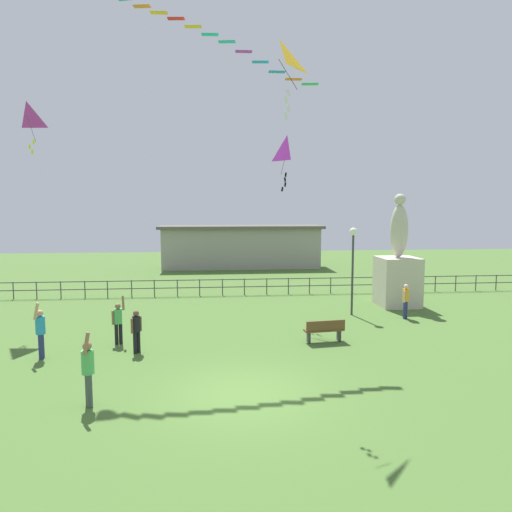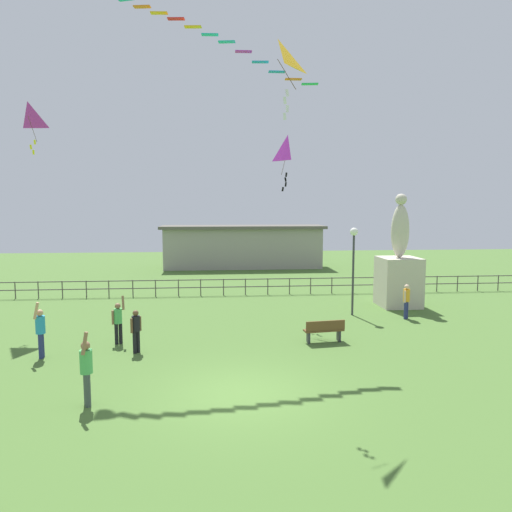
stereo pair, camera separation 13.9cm
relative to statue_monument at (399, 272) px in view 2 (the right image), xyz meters
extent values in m
plane|color=#476B2D|center=(-8.59, -10.39, -1.73)|extent=(80.00, 80.00, 0.00)
cube|color=beige|center=(0.00, 0.00, -0.48)|extent=(1.93, 1.93, 2.48)
ellipsoid|color=beige|center=(0.00, 0.00, 2.09)|extent=(0.90, 0.76, 2.67)
sphere|color=beige|center=(0.00, 0.00, 3.67)|extent=(0.56, 0.56, 0.56)
cylinder|color=#38383D|center=(-2.90, -1.76, 0.15)|extent=(0.10, 0.10, 3.75)
sphere|color=white|center=(-2.90, -1.76, 2.17)|extent=(0.36, 0.36, 0.36)
cube|color=brown|center=(-5.24, -5.87, -1.28)|extent=(1.54, 0.59, 0.06)
cube|color=brown|center=(-5.22, -6.05, -1.06)|extent=(1.50, 0.25, 0.36)
cube|color=#333338|center=(-5.83, -5.95, -1.50)|extent=(0.08, 0.36, 0.45)
cube|color=#333338|center=(-4.64, -5.79, -1.50)|extent=(0.08, 0.36, 0.45)
cylinder|color=black|center=(-12.04, -6.62, -1.35)|extent=(0.13, 0.13, 0.76)
cylinder|color=black|center=(-11.94, -6.50, -1.35)|extent=(0.13, 0.13, 0.76)
cylinder|color=black|center=(-11.99, -6.56, -0.70)|extent=(0.28, 0.28, 0.54)
sphere|color=brown|center=(-11.99, -6.56, -0.33)|extent=(0.20, 0.20, 0.20)
cylinder|color=brown|center=(-12.11, -6.70, -0.73)|extent=(0.08, 0.08, 0.51)
cylinder|color=brown|center=(-11.87, -6.42, -0.73)|extent=(0.08, 0.08, 0.51)
cylinder|color=black|center=(-12.75, -5.41, -1.34)|extent=(0.13, 0.13, 0.77)
cylinder|color=black|center=(-12.89, -5.47, -1.34)|extent=(0.13, 0.13, 0.77)
cylinder|color=#4CB259|center=(-12.82, -5.44, -0.68)|extent=(0.28, 0.28, 0.55)
sphere|color=#8C6647|center=(-12.82, -5.44, -0.31)|extent=(0.21, 0.21, 0.21)
cylinder|color=#8C6647|center=(-12.63, -5.41, -0.20)|extent=(0.14, 0.18, 0.52)
cylinder|color=#8C6647|center=(-13.00, -5.52, -0.72)|extent=(0.08, 0.08, 0.52)
cylinder|color=navy|center=(-0.65, -2.62, -1.33)|extent=(0.14, 0.14, 0.80)
cylinder|color=navy|center=(-0.76, -2.74, -1.33)|extent=(0.14, 0.14, 0.80)
cylinder|color=orange|center=(-0.71, -2.68, -0.65)|extent=(0.29, 0.29, 0.56)
sphere|color=beige|center=(-0.71, -2.68, -0.26)|extent=(0.21, 0.21, 0.21)
cylinder|color=beige|center=(-0.57, -2.54, -0.68)|extent=(0.09, 0.09, 0.53)
cylinder|color=beige|center=(-0.84, -2.82, -0.68)|extent=(0.09, 0.09, 0.53)
cylinder|color=navy|center=(-15.05, -6.92, -1.31)|extent=(0.14, 0.14, 0.83)
cylinder|color=navy|center=(-15.07, -6.75, -1.31)|extent=(0.14, 0.14, 0.83)
cylinder|color=#268CBF|center=(-15.06, -6.84, -0.60)|extent=(0.30, 0.30, 0.59)
sphere|color=tan|center=(-15.06, -6.84, -0.19)|extent=(0.22, 0.22, 0.22)
cylinder|color=tan|center=(-15.09, -7.04, -0.08)|extent=(0.22, 0.11, 0.57)
cylinder|color=tan|center=(-15.08, -6.63, -0.63)|extent=(0.09, 0.09, 0.56)
cylinder|color=#3F4C47|center=(-12.47, -10.87, -1.30)|extent=(0.15, 0.15, 0.85)
cylinder|color=#3F4C47|center=(-12.54, -10.72, -1.30)|extent=(0.15, 0.15, 0.85)
cylinder|color=#4CB259|center=(-12.51, -10.80, -0.58)|extent=(0.31, 0.31, 0.60)
sphere|color=#8C6647|center=(-12.51, -10.80, -0.16)|extent=(0.23, 0.23, 0.23)
cylinder|color=#8C6647|center=(-12.47, -11.01, -0.04)|extent=(0.21, 0.17, 0.58)
cylinder|color=#8C6647|center=(-12.60, -10.61, -0.61)|extent=(0.09, 0.09, 0.57)
pyramid|color=#B22DB2|center=(-5.92, -1.24, 5.92)|extent=(0.87, 0.90, 1.20)
cylinder|color=#4C381E|center=(-6.08, -1.38, 5.33)|extent=(0.35, 0.31, 1.20)
cube|color=black|center=(-5.99, -1.33, 4.76)|extent=(0.10, 0.02, 0.21)
cube|color=black|center=(-6.03, -1.35, 4.54)|extent=(0.10, 0.05, 0.21)
cube|color=black|center=(-6.02, -1.35, 4.32)|extent=(0.10, 0.03, 0.21)
cube|color=black|center=(-6.16, -1.42, 4.10)|extent=(0.12, 0.02, 0.21)
pyramid|color=#B22DB2|center=(-17.17, -1.40, 7.17)|extent=(0.91, 0.78, 1.02)
cylinder|color=#4C381E|center=(-17.14, -1.06, 6.67)|extent=(0.09, 0.69, 1.02)
cube|color=yellow|center=(-17.08, -1.03, 6.12)|extent=(0.08, 0.03, 0.20)
cube|color=yellow|center=(-17.23, -1.11, 5.90)|extent=(0.10, 0.01, 0.21)
cube|color=yellow|center=(-17.15, -1.07, 5.68)|extent=(0.08, 0.04, 0.20)
pyramid|color=yellow|center=(-7.42, -8.83, 7.49)|extent=(1.06, 1.09, 0.94)
cylinder|color=#4C381E|center=(-7.19, -9.03, 7.03)|extent=(0.49, 0.42, 0.94)
cube|color=white|center=(-7.17, -9.02, 6.52)|extent=(0.12, 0.04, 0.21)
cube|color=white|center=(-7.24, -9.06, 6.30)|extent=(0.11, 0.03, 0.21)
cube|color=white|center=(-7.16, -9.02, 6.08)|extent=(0.09, 0.03, 0.20)
cube|color=white|center=(-7.24, -9.06, 5.86)|extent=(0.10, 0.01, 0.21)
cube|color=orange|center=(-11.83, -4.34, 10.60)|extent=(0.65, 0.33, 0.03)
cube|color=yellow|center=(-11.22, -4.41, 10.37)|extent=(0.64, 0.29, 0.03)
cube|color=red|center=(-10.60, -4.46, 10.17)|extent=(0.64, 0.30, 0.03)
cube|color=yellow|center=(-9.98, -4.52, 9.88)|extent=(0.64, 0.30, 0.03)
cube|color=#19B2B2|center=(-9.37, -4.57, 9.61)|extent=(0.63, 0.27, 0.03)
cube|color=#19B2B2|center=(-8.75, -4.63, 9.35)|extent=(0.65, 0.33, 0.03)
cube|color=#B22DB2|center=(-8.14, -4.69, 9.01)|extent=(0.63, 0.26, 0.03)
cube|color=#198CD1|center=(-7.52, -4.73, 8.64)|extent=(0.64, 0.29, 0.03)
cube|color=#198CD1|center=(-6.90, -4.75, 8.30)|extent=(0.62, 0.24, 0.03)
cube|color=orange|center=(-6.28, -4.76, 8.04)|extent=(0.63, 0.26, 0.03)
cube|color=#1EB759|center=(-5.66, -4.82, 7.87)|extent=(0.65, 0.32, 0.03)
cylinder|color=#4C4742|center=(-20.22, 3.61, -1.25)|extent=(0.06, 0.06, 0.95)
cylinder|color=#4C4742|center=(-19.00, 3.61, -1.25)|extent=(0.06, 0.06, 0.95)
cylinder|color=#4C4742|center=(-17.71, 3.61, -1.25)|extent=(0.06, 0.06, 0.95)
cylinder|color=#4C4742|center=(-16.42, 3.61, -1.25)|extent=(0.06, 0.06, 0.95)
cylinder|color=#4C4742|center=(-15.20, 3.61, -1.25)|extent=(0.06, 0.06, 0.95)
cylinder|color=#4C4742|center=(-13.88, 3.61, -1.25)|extent=(0.06, 0.06, 0.95)
cylinder|color=#4C4742|center=(-12.63, 3.61, -1.25)|extent=(0.06, 0.06, 0.95)
cylinder|color=#4C4742|center=(-11.35, 3.61, -1.25)|extent=(0.06, 0.06, 0.95)
cylinder|color=#4C4742|center=(-10.10, 3.61, -1.25)|extent=(0.06, 0.06, 0.95)
cylinder|color=#4C4742|center=(-8.81, 3.61, -1.25)|extent=(0.06, 0.06, 0.95)
cylinder|color=#4C4742|center=(-7.55, 3.61, -1.25)|extent=(0.06, 0.06, 0.95)
cylinder|color=#4C4742|center=(-6.26, 3.61, -1.25)|extent=(0.06, 0.06, 0.95)
cylinder|color=#4C4742|center=(-5.00, 3.61, -1.25)|extent=(0.06, 0.06, 0.95)
cylinder|color=#4C4742|center=(-3.76, 3.61, -1.25)|extent=(0.06, 0.06, 0.95)
cylinder|color=#4C4742|center=(-2.51, 3.61, -1.25)|extent=(0.06, 0.06, 0.95)
cylinder|color=#4C4742|center=(-1.23, 3.61, -1.25)|extent=(0.06, 0.06, 0.95)
cylinder|color=#4C4742|center=(0.08, 3.61, -1.25)|extent=(0.06, 0.06, 0.95)
cylinder|color=#4C4742|center=(1.33, 3.61, -1.25)|extent=(0.06, 0.06, 0.95)
cylinder|color=#4C4742|center=(2.59, 3.61, -1.25)|extent=(0.06, 0.06, 0.95)
cylinder|color=#4C4742|center=(3.86, 3.61, -1.25)|extent=(0.06, 0.06, 0.95)
cylinder|color=#4C4742|center=(5.13, 3.61, -1.25)|extent=(0.06, 0.06, 0.95)
cylinder|color=#4C4742|center=(6.40, 3.61, -1.25)|extent=(0.06, 0.06, 0.95)
cylinder|color=#4C4742|center=(7.69, 3.61, -1.25)|extent=(0.06, 0.06, 0.95)
cube|color=#4C4742|center=(-8.59, 3.61, -0.82)|extent=(36.00, 0.05, 0.05)
cube|color=#4C4742|center=(-8.59, 3.61, -1.25)|extent=(36.00, 0.05, 0.05)
cube|color=gray|center=(-6.98, 15.61, -0.10)|extent=(12.79, 3.04, 3.25)
cube|color=#59544C|center=(-6.98, 15.61, 1.65)|extent=(13.39, 3.64, 0.24)
camera|label=1|loc=(-9.36, -22.36, 3.30)|focal=32.34mm
camera|label=2|loc=(-9.23, -22.37, 3.30)|focal=32.34mm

